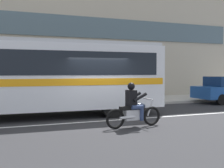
{
  "coord_description": "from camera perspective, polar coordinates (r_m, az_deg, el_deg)",
  "views": [
    {
      "loc": [
        -3.24,
        -10.4,
        1.93
      ],
      "look_at": [
        0.56,
        -0.09,
        1.43
      ],
      "focal_mm": 42.34,
      "sensor_mm": 36.0,
      "label": 1
    }
  ],
  "objects": [
    {
      "name": "transit_bus",
      "position": [
        11.63,
        -15.41,
        2.3
      ],
      "size": [
        10.66,
        2.91,
        3.22
      ],
      "color": "silver",
      "rests_on": "ground_plane"
    },
    {
      "name": "lane_center_stripe",
      "position": [
        10.49,
        -1.91,
        -7.95
      ],
      "size": [
        26.6,
        0.14,
        0.01
      ],
      "primitive_type": "cube",
      "color": "silver",
      "rests_on": "ground_plane"
    },
    {
      "name": "motorcycle_with_rider",
      "position": [
        9.24,
        4.73,
        -5.32
      ],
      "size": [
        2.14,
        0.64,
        1.56
      ],
      "color": "black",
      "rests_on": "ground_plane"
    },
    {
      "name": "sidewalk_curb",
      "position": [
        15.94,
        -8.38,
        -4.08
      ],
      "size": [
        28.0,
        3.8,
        0.15
      ],
      "primitive_type": "cube",
      "color": "#B7B2A8",
      "rests_on": "ground_plane"
    },
    {
      "name": "ground_plane",
      "position": [
        11.06,
        -2.9,
        -7.43
      ],
      "size": [
        60.0,
        60.0,
        0.0
      ],
      "primitive_type": "plane",
      "color": "#2B2B2D"
    }
  ]
}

